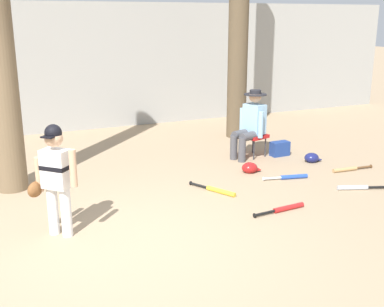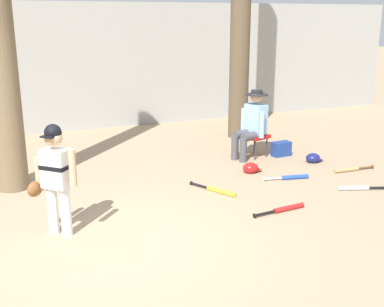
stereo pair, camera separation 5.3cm
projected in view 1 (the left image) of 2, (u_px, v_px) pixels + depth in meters
The scene contains 14 objects.
ground_plane at pixel (124, 246), 5.28m from camera, with size 60.00×60.00×0.00m, color #9E8466.
concrete_back_wall at pixel (43, 68), 10.19m from camera, with size 18.00×0.36×2.74m, color #9E9E99.
tree_behind_spectator at pixel (239, 10), 9.44m from camera, with size 0.62×0.62×5.74m.
young_ballplayer at pixel (55, 174), 5.35m from camera, with size 0.57×0.45×1.31m.
folding_stool at pixel (254, 137), 8.58m from camera, with size 0.50×0.50×0.41m.
seated_spectator at pixel (250, 122), 8.44m from camera, with size 0.68×0.53×1.20m.
handbag_beside_stool at pixel (280, 149), 8.68m from camera, with size 0.34×0.18×0.26m, color navy.
bat_aluminum_silver at pixel (356, 187), 6.99m from camera, with size 0.72×0.32×0.07m.
bat_yellow_trainer at pixel (217, 190), 6.88m from camera, with size 0.42×0.75×0.07m.
bat_blue_youth at pixel (290, 177), 7.45m from camera, with size 0.72×0.21×0.07m.
bat_red_barrel at pixel (285, 208), 6.23m from camera, with size 0.79×0.12×0.07m.
bat_wood_tan at pixel (348, 169), 7.84m from camera, with size 0.75×0.11×0.07m.
batting_helmet_navy at pixel (312, 158), 8.32m from camera, with size 0.30×0.23×0.17m.
batting_helmet_red at pixel (250, 168), 7.76m from camera, with size 0.31×0.24×0.18m.
Camera 1 is at (-1.25, -4.70, 2.43)m, focal length 44.96 mm.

